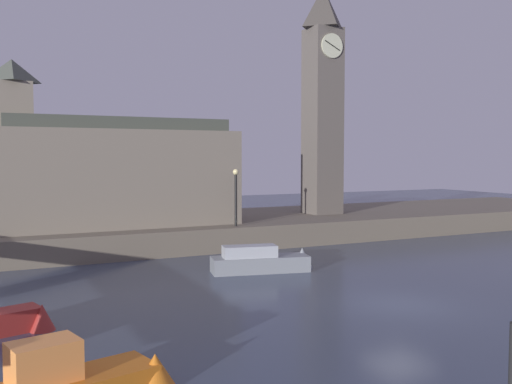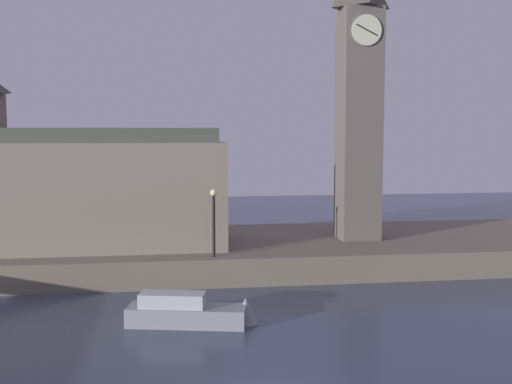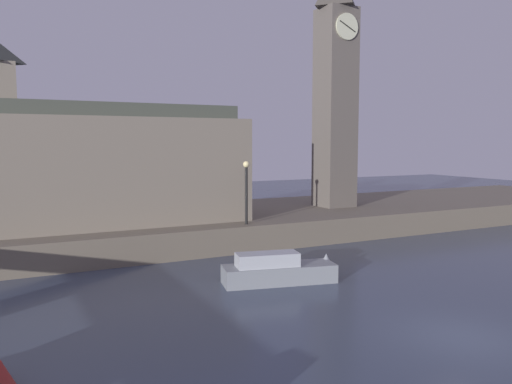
% 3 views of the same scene
% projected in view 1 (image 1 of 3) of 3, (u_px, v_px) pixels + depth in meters
% --- Properties ---
extents(ground_plane, '(120.00, 120.00, 0.00)m').
position_uv_depth(ground_plane, '(399.00, 305.00, 22.55)').
color(ground_plane, '#384256').
extents(far_embankment, '(70.00, 12.00, 1.50)m').
position_uv_depth(far_embankment, '(211.00, 228.00, 40.44)').
color(far_embankment, '#6B6051').
rests_on(far_embankment, ground).
extents(clock_tower, '(2.57, 2.61, 16.94)m').
position_uv_depth(clock_tower, '(323.00, 98.00, 43.06)').
color(clock_tower, '#5B544C').
rests_on(clock_tower, far_embankment).
extents(parliament_hall, '(14.41, 6.03, 9.95)m').
position_uv_depth(parliament_hall, '(112.00, 172.00, 36.00)').
color(parliament_hall, slate).
rests_on(parliament_hall, far_embankment).
extents(streetlamp, '(0.36, 0.36, 3.55)m').
position_uv_depth(streetlamp, '(236.00, 190.00, 35.45)').
color(streetlamp, black).
rests_on(streetlamp, far_embankment).
extents(boat_cruiser_grey, '(5.80, 2.48, 1.56)m').
position_uv_depth(boat_cruiser_grey, '(268.00, 261.00, 29.16)').
color(boat_cruiser_grey, gray).
rests_on(boat_cruiser_grey, ground).
extents(boat_patrol_orange, '(5.14, 2.39, 1.76)m').
position_uv_depth(boat_patrol_orange, '(86.00, 380.00, 13.71)').
color(boat_patrol_orange, orange).
rests_on(boat_patrol_orange, ground).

